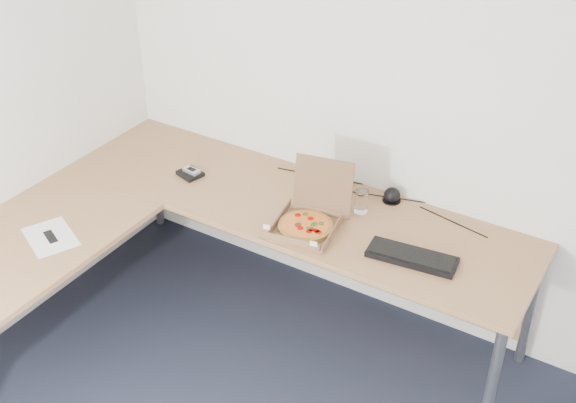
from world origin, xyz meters
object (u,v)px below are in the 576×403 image
Objects in this scene: pizza_box at (307,222)px; wallet at (190,174)px; desk at (190,229)px; keyboard at (412,257)px; drinking_glass at (361,201)px.

pizza_box reaches higher than wallet.
desk is 0.47m from wallet.
wallet is (-1.32, 0.06, -0.00)m from keyboard.
desk is 6.13× the size of keyboard.
desk is at bearing -162.25° from pizza_box.
keyboard is 3.24× the size of wallet.
drinking_glass is (0.15, 0.26, 0.02)m from pizza_box.
desk is at bearing -37.07° from wallet.
keyboard is (0.53, 0.03, -0.02)m from pizza_box.
pizza_box is 0.53m from keyboard.
drinking_glass reaches higher than wallet.
desk is 0.58m from pizza_box.
desk is 7.29× the size of pizza_box.
wallet is (-0.28, 0.37, 0.04)m from desk.
desk is 0.85m from drinking_glass.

